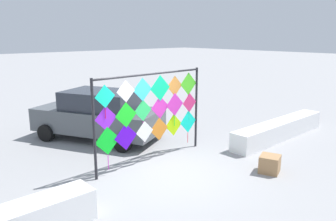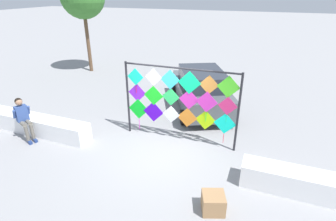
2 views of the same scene
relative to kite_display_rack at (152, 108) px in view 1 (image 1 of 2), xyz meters
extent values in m
plane|color=gray|center=(-0.27, -0.96, -1.53)|extent=(120.00, 120.00, 0.00)
cube|color=white|center=(4.57, -1.32, -1.23)|extent=(4.75, 0.63, 0.61)
cylinder|color=#232328|center=(-1.82, -0.04, -0.27)|extent=(0.07, 0.07, 2.52)
cylinder|color=#232328|center=(1.81, 0.04, -0.27)|extent=(0.07, 0.07, 2.52)
cylinder|color=#232328|center=(-0.01, 0.00, 0.93)|extent=(3.64, 0.13, 0.06)
cube|color=#0CD424|center=(-1.45, -0.02, -0.62)|extent=(0.73, 0.03, 0.73)
cylinder|color=#E516CC|center=(-1.45, -0.01, -1.19)|extent=(0.02, 0.02, 0.40)
cube|color=#4909D1|center=(-0.90, -0.02, -0.63)|extent=(0.72, 0.03, 0.72)
cube|color=white|center=(-0.27, -0.02, -0.62)|extent=(0.59, 0.02, 0.59)
cube|color=orange|center=(0.26, 0.01, -0.66)|extent=(0.67, 0.03, 0.67)
cube|color=#AFE80E|center=(0.85, 0.03, -0.65)|extent=(0.66, 0.03, 0.66)
cube|color=#0EEFCD|center=(1.46, 0.03, -0.66)|extent=(0.69, 0.03, 0.69)
cylinder|color=red|center=(1.46, 0.04, -1.17)|extent=(0.02, 0.02, 0.34)
cube|color=#8722E3|center=(-1.47, -0.02, -0.04)|extent=(0.63, 0.03, 0.63)
cube|color=#19DC22|center=(-0.88, -0.03, -0.05)|extent=(0.67, 0.03, 0.67)
cylinder|color=#E516DB|center=(-0.88, -0.02, -0.48)|extent=(0.02, 0.02, 0.19)
cube|color=#2DD462|center=(-0.30, 0.01, -0.03)|extent=(0.59, 0.02, 0.59)
cylinder|color=#E516A3|center=(-0.30, 0.02, -0.45)|extent=(0.02, 0.02, 0.26)
cube|color=#D730B0|center=(0.30, 0.01, -0.03)|extent=(0.65, 0.03, 0.65)
cube|color=#CD2EAD|center=(0.86, 0.00, -0.02)|extent=(0.68, 0.03, 0.68)
cylinder|color=#16E541|center=(0.86, 0.01, -0.52)|extent=(0.02, 0.02, 0.31)
cube|color=#D1296A|center=(1.49, 0.01, -0.06)|extent=(0.58, 0.02, 0.58)
cylinder|color=#16E595|center=(1.49, 0.02, -0.47)|extent=(0.02, 0.02, 0.24)
cube|color=#13ECBD|center=(-1.49, -0.05, 0.51)|extent=(0.57, 0.02, 0.57)
cylinder|color=#E51644|center=(-1.49, -0.04, 0.09)|extent=(0.02, 0.02, 0.27)
cube|color=white|center=(-0.87, -0.03, 0.57)|extent=(0.57, 0.02, 0.57)
cylinder|color=red|center=(-0.87, -0.02, 0.16)|extent=(0.02, 0.02, 0.25)
cube|color=#36CAE3|center=(-0.32, -0.01, 0.55)|extent=(0.63, 0.03, 0.63)
cube|color=#0DDC86|center=(0.30, 0.00, 0.52)|extent=(0.72, 0.03, 0.72)
cube|color=orange|center=(0.89, 0.03, 0.51)|extent=(0.59, 0.02, 0.59)
cube|color=#4AD426|center=(1.46, 0.04, 0.52)|extent=(0.68, 0.03, 0.68)
cylinder|color=#BA16E5|center=(1.45, 0.05, 0.03)|extent=(0.02, 0.02, 0.31)
cube|color=#4C5156|center=(-0.05, 2.87, -0.86)|extent=(3.55, 4.65, 0.76)
cube|color=#282D38|center=(0.02, 2.73, -0.18)|extent=(2.52, 2.87, 0.61)
cylinder|color=black|center=(-1.52, 3.76, -1.25)|extent=(0.46, 0.61, 0.57)
cylinder|color=black|center=(0.12, 4.58, -1.25)|extent=(0.46, 0.61, 0.57)
cylinder|color=black|center=(-0.22, 1.15, -1.25)|extent=(0.46, 0.61, 0.57)
cylinder|color=black|center=(1.43, 1.97, -1.25)|extent=(0.46, 0.61, 0.57)
cube|color=#9E754C|center=(1.74, -2.66, -1.31)|extent=(0.64, 0.63, 0.45)
camera|label=1|loc=(-5.57, -6.85, 1.96)|focal=35.29mm
camera|label=2|loc=(2.46, -7.29, 3.07)|focal=28.44mm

